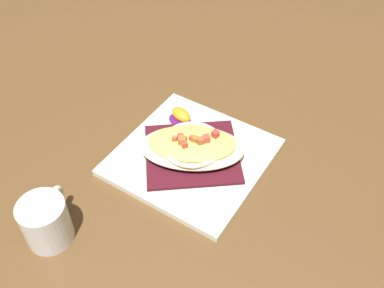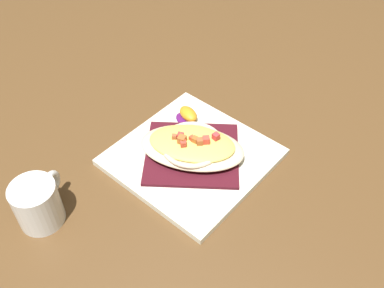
{
  "view_description": "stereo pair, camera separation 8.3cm",
  "coord_description": "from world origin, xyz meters",
  "px_view_note": "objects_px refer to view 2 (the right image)",
  "views": [
    {
      "loc": [
        0.26,
        -0.52,
        0.64
      ],
      "look_at": [
        0.0,
        0.0,
        0.04
      ],
      "focal_mm": 40.89,
      "sensor_mm": 36.0,
      "label": 1
    },
    {
      "loc": [
        0.33,
        -0.48,
        0.64
      ],
      "look_at": [
        0.0,
        0.0,
        0.04
      ],
      "focal_mm": 40.89,
      "sensor_mm": 36.0,
      "label": 2
    }
  ],
  "objects_px": {
    "square_plate": "(192,157)",
    "coffee_mug": "(39,205)",
    "gratin_dish": "(192,146)",
    "orange_garnish": "(188,115)"
  },
  "relations": [
    {
      "from": "square_plate",
      "to": "coffee_mug",
      "type": "relative_size",
      "value": 2.56
    },
    {
      "from": "gratin_dish",
      "to": "coffee_mug",
      "type": "distance_m",
      "value": 0.29
    },
    {
      "from": "square_plate",
      "to": "orange_garnish",
      "type": "xyz_separation_m",
      "value": [
        -0.07,
        0.08,
        0.02
      ]
    },
    {
      "from": "orange_garnish",
      "to": "coffee_mug",
      "type": "height_order",
      "value": "coffee_mug"
    },
    {
      "from": "square_plate",
      "to": "orange_garnish",
      "type": "height_order",
      "value": "orange_garnish"
    },
    {
      "from": "square_plate",
      "to": "gratin_dish",
      "type": "relative_size",
      "value": 1.18
    },
    {
      "from": "gratin_dish",
      "to": "coffee_mug",
      "type": "relative_size",
      "value": 2.16
    },
    {
      "from": "gratin_dish",
      "to": "orange_garnish",
      "type": "distance_m",
      "value": 0.11
    },
    {
      "from": "square_plate",
      "to": "gratin_dish",
      "type": "height_order",
      "value": "gratin_dish"
    },
    {
      "from": "orange_garnish",
      "to": "coffee_mug",
      "type": "xyz_separation_m",
      "value": [
        -0.07,
        -0.34,
        0.01
      ]
    }
  ]
}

